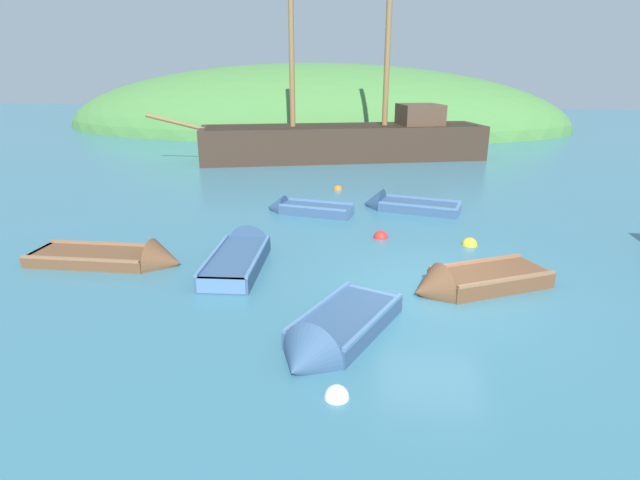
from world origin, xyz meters
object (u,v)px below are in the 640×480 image
at_px(buoy_white, 337,397).
at_px(buoy_orange, 338,190).
at_px(rowboat_outer_left, 402,207).
at_px(rowboat_outer_right, 242,256).
at_px(sailing_ship, 346,147).
at_px(rowboat_near_dock, 122,260).
at_px(rowboat_center, 332,337).
at_px(buoy_yellow, 469,245).
at_px(buoy_red, 381,238).
at_px(rowboat_portside, 304,210).
at_px(rowboat_far, 469,284).

distance_m(buoy_white, buoy_orange, 13.97).
relative_size(rowboat_outer_left, rowboat_outer_right, 0.95).
height_order(sailing_ship, rowboat_near_dock, sailing_ship).
bearing_deg(rowboat_center, buoy_yellow, 173.68).
distance_m(rowboat_center, buoy_yellow, 6.70).
bearing_deg(buoy_red, rowboat_near_dock, -154.79).
xyz_separation_m(rowboat_portside, rowboat_near_dock, (-3.76, -5.40, -0.02)).
bearing_deg(buoy_yellow, rowboat_near_dock, -162.99).
bearing_deg(buoy_red, buoy_yellow, -6.84).
bearing_deg(rowboat_far, buoy_white, 32.46).
xyz_separation_m(rowboat_outer_left, buoy_red, (-0.64, -3.33, -0.09)).
relative_size(rowboat_near_dock, rowboat_far, 1.15).
xyz_separation_m(rowboat_center, buoy_orange, (-1.28, 12.29, -0.11)).
height_order(rowboat_center, rowboat_outer_right, rowboat_outer_right).
bearing_deg(buoy_yellow, buoy_orange, 124.95).
bearing_deg(rowboat_portside, buoy_yellow, 163.58).
bearing_deg(rowboat_far, rowboat_outer_left, -105.57).
relative_size(sailing_ship, rowboat_far, 5.23).
height_order(rowboat_near_dock, buoy_white, rowboat_near_dock).
distance_m(rowboat_near_dock, buoy_yellow, 9.43).
distance_m(buoy_white, buoy_yellow, 8.03).
bearing_deg(rowboat_outer_left, buoy_yellow, 130.47).
bearing_deg(sailing_ship, rowboat_portside, 71.54).
distance_m(rowboat_portside, rowboat_outer_left, 3.52).
bearing_deg(buoy_orange, buoy_yellow, -55.05).
relative_size(rowboat_center, buoy_yellow, 7.86).
distance_m(rowboat_center, buoy_orange, 12.36).
distance_m(rowboat_portside, rowboat_outer_right, 4.86).
xyz_separation_m(rowboat_near_dock, buoy_yellow, (9.01, 2.76, -0.08)).
xyz_separation_m(rowboat_outer_left, buoy_yellow, (1.87, -3.63, -0.09)).
height_order(rowboat_far, buoy_white, rowboat_far).
bearing_deg(buoy_yellow, rowboat_center, -118.53).
bearing_deg(rowboat_center, rowboat_outer_right, -120.73).
xyz_separation_m(sailing_ship, buoy_orange, (0.43, -7.61, -0.70)).
bearing_deg(buoy_red, rowboat_center, -96.33).
relative_size(rowboat_outer_right, buoy_white, 9.71).
height_order(rowboat_near_dock, buoy_yellow, rowboat_near_dock).
distance_m(rowboat_near_dock, rowboat_outer_right, 3.05).
bearing_deg(rowboat_near_dock, rowboat_outer_right, 9.94).
bearing_deg(rowboat_portside, buoy_white, 113.24).
distance_m(rowboat_outer_right, buoy_yellow, 6.40).
bearing_deg(rowboat_outer_left, buoy_red, 92.25).
distance_m(rowboat_center, rowboat_outer_right, 4.68).
bearing_deg(buoy_orange, rowboat_far, -66.86).
relative_size(sailing_ship, rowboat_outer_right, 4.77).
distance_m(sailing_ship, buoy_yellow, 14.87).
relative_size(rowboat_portside, rowboat_outer_left, 0.89).
bearing_deg(rowboat_near_dock, rowboat_center, -29.74).
height_order(sailing_ship, rowboat_portside, sailing_ship).
bearing_deg(rowboat_center, buoy_red, -164.12).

